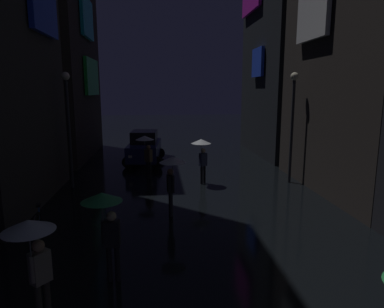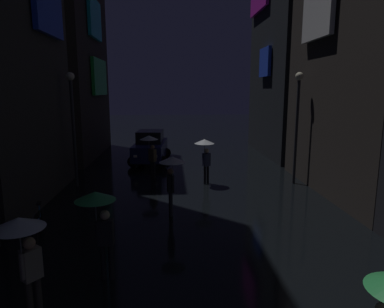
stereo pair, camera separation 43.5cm
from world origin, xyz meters
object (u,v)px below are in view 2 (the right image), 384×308
Objects in this scene: pedestrian_midstreet_left_clear at (172,169)px; pedestrian_foreground_left_green at (99,211)px; car_distant at (150,147)px; pedestrian_far_right_clear at (23,240)px; bicycle_parked_at_storefront at (38,227)px; pedestrian_midstreet_centre_clear at (205,149)px; pedestrian_foreground_right_clear at (150,145)px; streetlamp_right_far at (297,115)px; streetlamp_left_far at (73,116)px.

pedestrian_foreground_left_green is at bearing -112.39° from pedestrian_midstreet_left_clear.
pedestrian_far_right_clear is at bearing -95.54° from car_distant.
pedestrian_midstreet_left_clear is at bearing 67.61° from pedestrian_foreground_left_green.
car_distant is at bearing 88.38° from pedestrian_foreground_left_green.
pedestrian_foreground_left_green reaches higher than bicycle_parked_at_storefront.
pedestrian_midstreet_centre_clear reaches higher than bicycle_parked_at_storefront.
pedestrian_midstreet_centre_clear is 2.91m from pedestrian_foreground_right_clear.
pedestrian_foreground_right_clear is 1.19× the size of bicycle_parked_at_storefront.
pedestrian_far_right_clear is 4.17m from bicycle_parked_at_storefront.
pedestrian_midstreet_centre_clear is 0.50× the size of car_distant.
bicycle_parked_at_storefront is 0.42× the size of car_distant.
pedestrian_midstreet_left_clear is 0.50× the size of car_distant.
pedestrian_foreground_right_clear reaches higher than car_distant.
bicycle_parked_at_storefront is at bearing -103.90° from car_distant.
pedestrian_midstreet_centre_clear is at bearing -28.04° from pedestrian_foreground_right_clear.
pedestrian_foreground_left_green is at bearing -45.50° from bicycle_parked_at_storefront.
pedestrian_far_right_clear is at bearing -125.69° from pedestrian_foreground_left_green.
pedestrian_far_right_clear is at bearing -98.59° from pedestrian_foreground_right_clear.
pedestrian_midstreet_centre_clear is 1.00× the size of pedestrian_midstreet_left_clear.
streetlamp_right_far is at bearing -12.12° from pedestrian_foreground_right_clear.
pedestrian_midstreet_left_clear is at bearing -79.03° from pedestrian_foreground_right_clear.
pedestrian_foreground_left_green is 10.85m from streetlamp_right_far.
pedestrian_foreground_left_green is 8.54m from pedestrian_midstreet_centre_clear.
bicycle_parked_at_storefront is at bearing 134.50° from pedestrian_foreground_left_green.
pedestrian_foreground_right_clear is at bearing 100.97° from pedestrian_midstreet_left_clear.
bicycle_parked_at_storefront is at bearing -157.41° from pedestrian_midstreet_left_clear.
streetlamp_left_far is (-3.27, -1.30, 1.53)m from pedestrian_foreground_right_clear.
pedestrian_foreground_right_clear is (0.59, 9.31, 0.00)m from pedestrian_foreground_left_green.
streetlamp_left_far is 10.00m from streetlamp_right_far.
pedestrian_midstreet_left_clear is at bearing 22.59° from bicycle_parked_at_storefront.
pedestrian_midstreet_centre_clear is 1.00× the size of pedestrian_far_right_clear.
bicycle_parked_at_storefront is at bearing -150.03° from streetlamp_right_far.
streetlamp_left_far reaches higher than pedestrian_foreground_right_clear.
pedestrian_midstreet_left_clear is at bearing 63.71° from pedestrian_far_right_clear.
streetlamp_right_far is (7.32, 7.86, 1.54)m from pedestrian_foreground_left_green.
car_distant is at bearing 76.10° from bicycle_parked_at_storefront.
pedestrian_midstreet_centre_clear is 6.03m from streetlamp_left_far.
pedestrian_foreground_right_clear is at bearing 167.88° from streetlamp_right_far.
pedestrian_foreground_right_clear is (-2.57, 1.37, 0.00)m from pedestrian_midstreet_centre_clear.
pedestrian_foreground_right_clear is 0.50× the size of car_distant.
pedestrian_midstreet_left_clear is at bearing -110.95° from pedestrian_midstreet_centre_clear.
pedestrian_midstreet_left_clear is 5.46m from pedestrian_foreground_right_clear.
bicycle_parked_at_storefront is (-5.44, -5.62, -1.28)m from pedestrian_midstreet_centre_clear.
streetlamp_right_far is (6.95, -5.17, 2.29)m from car_distant.
car_distant is 8.96m from streetlamp_right_far.
pedestrian_foreground_left_green is at bearing -111.67° from pedestrian_midstreet_centre_clear.
pedestrian_midstreet_left_clear reaches higher than bicycle_parked_at_storefront.
pedestrian_foreground_left_green and pedestrian_midstreet_centre_clear have the same top height.
pedestrian_foreground_right_clear is at bearing 21.67° from streetlamp_left_far.
car_distant is at bearing 143.37° from streetlamp_right_far.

